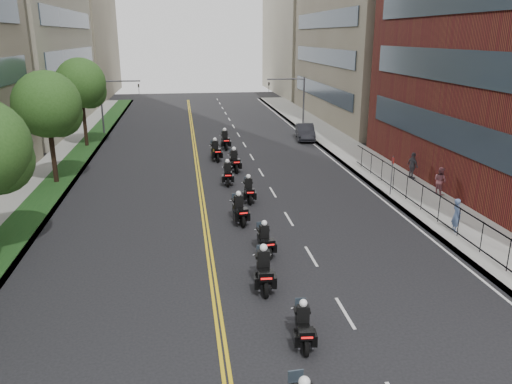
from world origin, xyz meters
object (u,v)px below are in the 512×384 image
(motorcycle_4, at_px, (239,210))
(pedestrian_a, at_px, (457,215))
(parked_sedan, at_px, (305,132))
(motorcycle_7, at_px, (234,162))
(motorcycle_8, at_px, (216,151))
(motorcycle_1, at_px, (303,327))
(motorcycle_3, at_px, (265,241))
(motorcycle_6, at_px, (228,174))
(motorcycle_2, at_px, (264,271))
(pedestrian_b, at_px, (440,181))
(motorcycle_5, at_px, (249,191))
(pedestrian_c, at_px, (413,166))
(motorcycle_9, at_px, (225,141))

(motorcycle_4, bearing_deg, pedestrian_a, -23.85)
(motorcycle_4, xyz_separation_m, parked_sedan, (8.99, 21.68, 0.06))
(motorcycle_7, xyz_separation_m, motorcycle_8, (-1.17, 3.58, 0.01))
(motorcycle_1, bearing_deg, parked_sedan, 81.67)
(motorcycle_3, height_order, motorcycle_8, motorcycle_8)
(motorcycle_3, bearing_deg, motorcycle_8, 86.87)
(motorcycle_8, bearing_deg, motorcycle_6, -94.33)
(motorcycle_2, xyz_separation_m, pedestrian_b, (12.96, 10.27, 0.30))
(motorcycle_4, distance_m, pedestrian_b, 13.39)
(motorcycle_5, relative_size, pedestrian_b, 1.31)
(motorcycle_4, bearing_deg, motorcycle_2, -96.06)
(motorcycle_1, distance_m, motorcycle_7, 22.33)
(parked_sedan, distance_m, pedestrian_a, 25.00)
(motorcycle_2, bearing_deg, motorcycle_1, -76.82)
(motorcycle_5, distance_m, parked_sedan, 19.79)
(motorcycle_1, height_order, pedestrian_b, pedestrian_b)
(motorcycle_3, height_order, parked_sedan, motorcycle_3)
(motorcycle_1, xyz_separation_m, motorcycle_2, (-0.67, 3.98, 0.12))
(motorcycle_2, xyz_separation_m, motorcycle_6, (-0.08, 15.00, -0.05))
(motorcycle_2, height_order, parked_sedan, motorcycle_2)
(motorcycle_8, distance_m, pedestrian_c, 15.48)
(motorcycle_1, relative_size, motorcycle_4, 0.88)
(pedestrian_a, bearing_deg, motorcycle_7, 40.71)
(motorcycle_5, xyz_separation_m, pedestrian_b, (12.10, -0.79, 0.36))
(motorcycle_3, xyz_separation_m, motorcycle_6, (-0.67, 11.71, 0.05))
(motorcycle_1, bearing_deg, motorcycle_6, 97.81)
(motorcycle_7, relative_size, parked_sedan, 0.54)
(motorcycle_3, distance_m, pedestrian_c, 16.23)
(motorcycle_5, relative_size, parked_sedan, 0.50)
(motorcycle_4, xyz_separation_m, motorcycle_5, (0.99, 3.58, -0.03))
(motorcycle_5, bearing_deg, motorcycle_3, -90.75)
(motorcycle_2, relative_size, pedestrian_c, 1.35)
(motorcycle_8, bearing_deg, pedestrian_a, -65.14)
(motorcycle_2, height_order, motorcycle_7, motorcycle_2)
(motorcycle_7, distance_m, pedestrian_a, 17.26)
(motorcycle_5, relative_size, pedestrian_c, 1.23)
(motorcycle_6, xyz_separation_m, pedestrian_c, (12.91, -1.06, 0.40))
(motorcycle_2, distance_m, motorcycle_5, 11.09)
(motorcycle_4, relative_size, motorcycle_8, 0.95)
(motorcycle_6, distance_m, pedestrian_c, 12.96)
(motorcycle_1, xyz_separation_m, parked_sedan, (8.19, 33.13, 0.14))
(motorcycle_7, bearing_deg, motorcycle_1, -94.30)
(motorcycle_4, distance_m, parked_sedan, 23.47)
(motorcycle_1, height_order, parked_sedan, motorcycle_1)
(motorcycle_3, xyz_separation_m, pedestrian_b, (12.37, 6.99, 0.39))
(motorcycle_8, distance_m, pedestrian_b, 17.76)
(motorcycle_9, xyz_separation_m, pedestrian_b, (12.23, -15.93, 0.29))
(motorcycle_9, xyz_separation_m, parked_sedan, (8.13, 2.95, 0.02))
(motorcycle_9, bearing_deg, pedestrian_c, -47.79)
(motorcycle_8, bearing_deg, motorcycle_3, -94.06)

